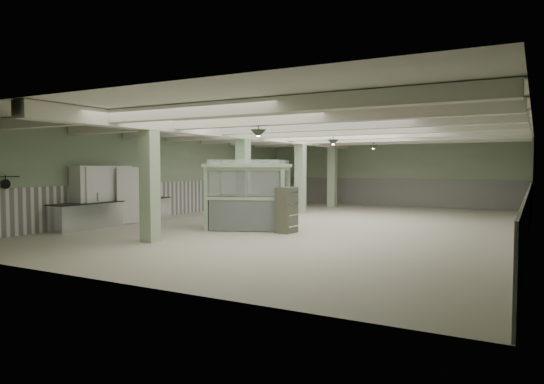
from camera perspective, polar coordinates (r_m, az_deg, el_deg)
The scene contains 34 objects.
floor at distance 18.03m, azimuth 5.07°, elevation -3.87°, with size 20.00×20.00×0.00m, color beige.
ceiling at distance 17.96m, azimuth 5.13°, elevation 7.61°, with size 14.00×20.00×0.02m, color silver.
wall_back at distance 27.36m, azimuth 13.53°, elevation 2.18°, with size 14.00×0.02×3.60m, color #96AB89.
wall_front at distance 9.62m, azimuth -19.51°, elevation 0.72°, with size 14.00×0.02×3.60m, color #96AB89.
wall_left at distance 21.68m, azimuth -12.11°, elevation 2.00°, with size 0.02×20.00×3.60m, color #96AB89.
wall_right at distance 16.41m, azimuth 28.11°, elevation 1.41°, with size 0.02×20.00×3.60m, color #96AB89.
wainscot_left at distance 21.71m, azimuth -12.03°, elevation -0.77°, with size 0.05×19.90×1.50m, color white.
wainscot_right at distance 16.47m, azimuth 27.94°, elevation -2.24°, with size 0.05×19.90×1.50m, color white.
wainscot_back at distance 27.37m, azimuth 13.49°, elevation -0.02°, with size 13.90×0.05×1.50m, color white.
girder at distance 19.08m, azimuth -1.82°, elevation 6.68°, with size 0.45×19.90×0.40m, color silver.
beam_a at distance 11.51m, azimuth -10.21°, elevation 9.27°, with size 13.90×0.35×0.32m, color silver.
beam_b at distance 13.53m, azimuth -3.47°, elevation 8.36°, with size 13.90×0.35×0.32m, color silver.
beam_c at distance 15.70m, azimuth 1.44°, elevation 7.63°, with size 13.90×0.35×0.32m, color silver.
beam_d at distance 17.95m, azimuth 5.13°, elevation 7.03°, with size 13.90×0.35×0.32m, color silver.
beam_e at distance 20.26m, azimuth 7.98°, elevation 6.55°, with size 13.90×0.35×0.32m, color silver.
beam_f at distance 22.61m, azimuth 10.23°, elevation 6.16°, with size 13.90×0.35×0.32m, color silver.
beam_g at distance 24.99m, azimuth 12.06°, elevation 5.84°, with size 13.90×0.35×0.32m, color silver.
column_a at distance 14.21m, azimuth -14.20°, elevation 1.48°, with size 0.42×0.42×3.60m, color #A6C19C.
column_b at distance 18.19m, azimuth -3.41°, elevation 1.88°, with size 0.42×0.42×3.60m, color #A6C19C.
column_c at distance 22.59m, azimuth 3.36°, elevation 2.10°, with size 0.42×0.42×3.60m, color #A6C19C.
column_d at distance 26.26m, azimuth 7.10°, elevation 2.20°, with size 0.42×0.42×3.60m, color #A6C19C.
hook_rail at distance 16.63m, azimuth -29.31°, elevation 1.57°, with size 0.02×0.02×1.20m, color black.
pendant_front at distance 13.24m, azimuth -1.62°, elevation 6.88°, with size 0.44×0.44×0.22m, color #293729.
pendant_mid at distance 18.20m, azimuth 7.20°, elevation 5.80°, with size 0.44×0.44×0.22m, color #293729.
pendant_back at distance 22.92m, azimuth 11.81°, elevation 5.18°, with size 0.44×0.44×0.22m, color #293729.
prep_counter at distance 18.88m, azimuth -18.05°, elevation -2.29°, with size 0.91×5.23×0.91m.
pitcher_near at distance 18.33m, azimuth -19.83°, elevation -0.70°, with size 0.17×0.20×0.25m, color silver, non-canonical shape.
pitcher_far at distance 19.85m, azimuth -14.59°, elevation -0.37°, with size 0.16×0.19×0.24m, color silver, non-canonical shape.
veg_colander at distance 18.92m, azimuth -17.13°, elevation -0.63°, with size 0.44×0.44×0.20m, color #39393D, non-canonical shape.
orange_bowl at distance 19.54m, azimuth -16.10°, elevation -0.67°, with size 0.24×0.24×0.09m, color #B2B2B7.
skillet_far at distance 16.66m, azimuth -28.85°, elevation 0.83°, with size 0.29×0.29×0.04m, color black.
walkin_cooler at distance 18.59m, azimuth -19.28°, elevation -0.46°, with size 0.89×2.37×2.17m.
guard_booth at distance 16.98m, azimuth -2.68°, elevation 1.05°, with size 3.49×3.25×2.39m.
filing_cabinet at distance 15.75m, azimuth 1.73°, elevation -2.13°, with size 0.48×0.69×1.49m, color #5F6151.
Camera 1 is at (7.17, -16.41, 2.15)m, focal length 32.00 mm.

